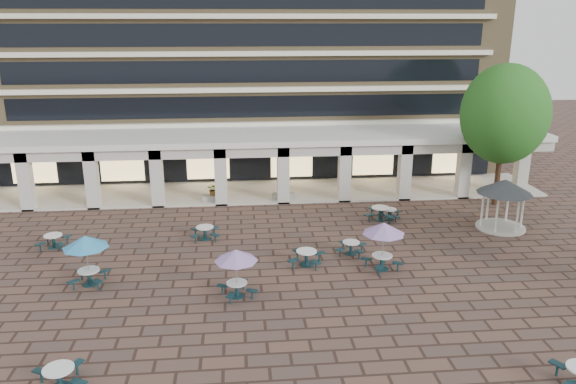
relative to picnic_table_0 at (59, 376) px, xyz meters
name	(u,v)px	position (x,y,z in m)	size (l,w,h in m)	color
ground	(261,284)	(7.18, 7.25, -0.47)	(120.00, 120.00, 0.00)	brown
apartment_building	(245,13)	(7.18, 32.71, 12.13)	(40.00, 15.50, 25.20)	#8D774F
retail_arcade	(251,153)	(7.18, 22.05, 2.53)	(42.00, 6.60, 4.40)	white
picnic_table_0	(59,376)	(0.00, 0.00, 0.00)	(2.10, 2.10, 0.79)	#122E36
picnic_table_4	(86,244)	(-0.92, 7.96, 1.63)	(2.14, 2.14, 2.47)	#122E36
picnic_table_6	(236,257)	(6.04, 6.12, 1.47)	(1.98, 1.98, 2.29)	#122E36
picnic_table_7	(351,247)	(12.17, 10.45, -0.06)	(1.86, 1.86, 0.69)	#122E36
picnic_table_8	(53,240)	(-4.00, 12.83, -0.03)	(1.72, 1.72, 0.74)	#122E36
picnic_table_9	(306,256)	(9.60, 9.24, 0.00)	(2.09, 2.09, 0.79)	#122E36
picnic_table_10	(389,213)	(15.67, 15.68, -0.07)	(1.83, 1.83, 0.67)	#122E36
picnic_table_11	(384,230)	(13.33, 8.39, 1.63)	(2.15, 2.15, 2.48)	#122E36
picnic_table_12	(205,232)	(4.26, 13.31, -0.02)	(1.78, 1.78, 0.76)	#122E36
picnic_table_13	(380,212)	(15.06, 15.58, 0.03)	(2.26, 2.26, 0.83)	#122E36
gazebo	(504,192)	(21.94, 13.46, 1.81)	(3.25, 3.25, 3.02)	beige
tree_east_c	(505,114)	(23.62, 17.90, 5.71)	(5.68, 5.68, 9.46)	#402A19
planter_left	(213,194)	(4.50, 20.15, 0.10)	(1.50, 0.85, 1.34)	#9C9C96
planter_right	(283,192)	(9.33, 20.15, 0.09)	(1.50, 0.90, 1.33)	#9C9C96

